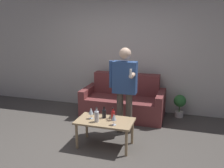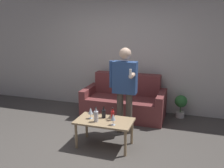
{
  "view_description": "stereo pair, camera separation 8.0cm",
  "coord_description": "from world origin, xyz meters",
  "px_view_note": "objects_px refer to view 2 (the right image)",
  "views": [
    {
      "loc": [
        1.45,
        -3.28,
        2.04
      ],
      "look_at": [
        0.21,
        0.79,
        0.95
      ],
      "focal_mm": 40.0,
      "sensor_mm": 36.0,
      "label": 1
    },
    {
      "loc": [
        1.52,
        -3.25,
        2.04
      ],
      "look_at": [
        0.21,
        0.79,
        0.95
      ],
      "focal_mm": 40.0,
      "sensor_mm": 36.0,
      "label": 2
    }
  ],
  "objects_px": {
    "person_standing_front": "(124,84)",
    "coffee_table": "(104,123)",
    "couch": "(124,102)",
    "bottle_orange": "(113,115)"
  },
  "relations": [
    {
      "from": "couch",
      "to": "person_standing_front",
      "type": "relative_size",
      "value": 1.1
    },
    {
      "from": "couch",
      "to": "person_standing_front",
      "type": "bearing_deg",
      "value": -75.25
    },
    {
      "from": "person_standing_front",
      "to": "coffee_table",
      "type": "bearing_deg",
      "value": -105.53
    },
    {
      "from": "bottle_orange",
      "to": "couch",
      "type": "bearing_deg",
      "value": 97.13
    },
    {
      "from": "coffee_table",
      "to": "person_standing_front",
      "type": "bearing_deg",
      "value": 74.47
    },
    {
      "from": "coffee_table",
      "to": "bottle_orange",
      "type": "relative_size",
      "value": 4.34
    },
    {
      "from": "coffee_table",
      "to": "person_standing_front",
      "type": "height_order",
      "value": "person_standing_front"
    },
    {
      "from": "coffee_table",
      "to": "bottle_orange",
      "type": "height_order",
      "value": "bottle_orange"
    },
    {
      "from": "coffee_table",
      "to": "person_standing_front",
      "type": "distance_m",
      "value": 0.82
    },
    {
      "from": "coffee_table",
      "to": "person_standing_front",
      "type": "xyz_separation_m",
      "value": [
        0.17,
        0.61,
        0.52
      ]
    }
  ]
}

